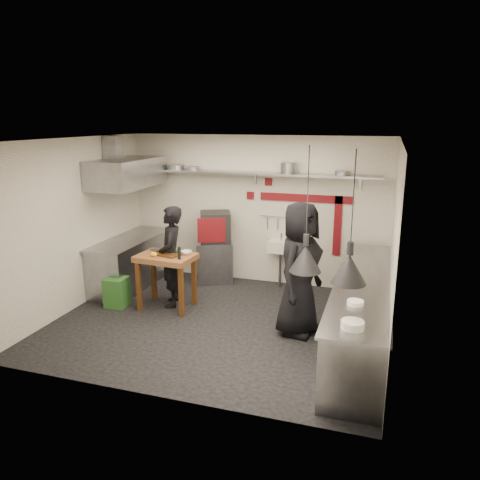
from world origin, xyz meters
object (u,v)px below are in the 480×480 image
(green_bin, at_px, (117,292))
(chef_left, at_px, (171,257))
(oven_stand, at_px, (214,261))
(combi_oven, at_px, (215,227))
(prep_table, at_px, (167,281))
(chef_right, at_px, (300,269))

(green_bin, xyz_separation_m, chef_left, (0.86, 0.35, 0.60))
(oven_stand, distance_m, combi_oven, 0.69)
(oven_stand, bearing_deg, combi_oven, -58.59)
(prep_table, xyz_separation_m, chef_right, (2.27, -0.26, 0.53))
(prep_table, xyz_separation_m, chef_left, (0.03, 0.15, 0.39))
(oven_stand, relative_size, chef_left, 0.47)
(combi_oven, height_order, green_bin, combi_oven)
(combi_oven, bearing_deg, oven_stand, 121.41)
(green_bin, height_order, chef_left, chef_left)
(oven_stand, height_order, combi_oven, combi_oven)
(chef_right, bearing_deg, oven_stand, 63.19)
(green_bin, distance_m, chef_left, 1.11)
(combi_oven, distance_m, chef_right, 2.60)
(oven_stand, height_order, chef_left, chef_left)
(green_bin, distance_m, chef_right, 3.19)
(green_bin, relative_size, prep_table, 0.54)
(oven_stand, xyz_separation_m, chef_left, (-0.26, -1.35, 0.45))
(chef_left, height_order, chef_right, chef_right)
(green_bin, bearing_deg, chef_left, 22.20)
(oven_stand, distance_m, green_bin, 2.04)
(prep_table, height_order, chef_right, chef_right)
(chef_left, bearing_deg, green_bin, -86.88)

